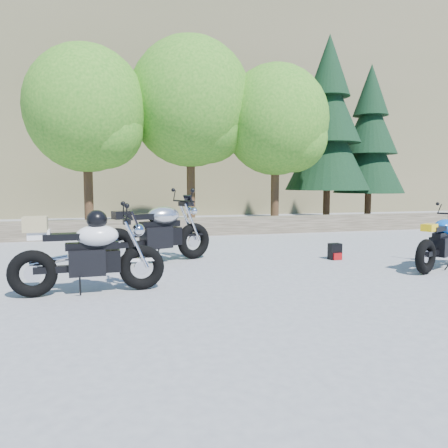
{
  "coord_description": "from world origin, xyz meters",
  "views": [
    {
      "loc": [
        -1.93,
        -6.98,
        1.53
      ],
      "look_at": [
        0.2,
        1.0,
        0.75
      ],
      "focal_mm": 35.0,
      "sensor_mm": 36.0,
      "label": 1
    }
  ],
  "objects_px": {
    "silver_bike": "(158,233)",
    "blue_bike": "(443,243)",
    "backpack": "(335,252)",
    "white_bike": "(88,253)"
  },
  "relations": [
    {
      "from": "silver_bike",
      "to": "white_bike",
      "type": "height_order",
      "value": "silver_bike"
    },
    {
      "from": "blue_bike",
      "to": "backpack",
      "type": "bearing_deg",
      "value": 107.83
    },
    {
      "from": "white_bike",
      "to": "blue_bike",
      "type": "height_order",
      "value": "white_bike"
    },
    {
      "from": "silver_bike",
      "to": "white_bike",
      "type": "xyz_separation_m",
      "value": [
        -1.19,
        -2.05,
        -0.01
      ]
    },
    {
      "from": "blue_bike",
      "to": "backpack",
      "type": "height_order",
      "value": "blue_bike"
    },
    {
      "from": "silver_bike",
      "to": "blue_bike",
      "type": "distance_m",
      "value": 5.18
    },
    {
      "from": "silver_bike",
      "to": "backpack",
      "type": "bearing_deg",
      "value": -30.07
    },
    {
      "from": "white_bike",
      "to": "backpack",
      "type": "relative_size",
      "value": 6.48
    },
    {
      "from": "blue_bike",
      "to": "white_bike",
      "type": "bearing_deg",
      "value": 154.7
    },
    {
      "from": "silver_bike",
      "to": "backpack",
      "type": "xyz_separation_m",
      "value": [
        3.47,
        -0.5,
        -0.42
      ]
    }
  ]
}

